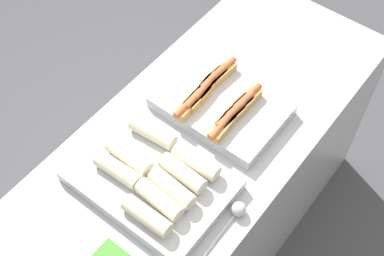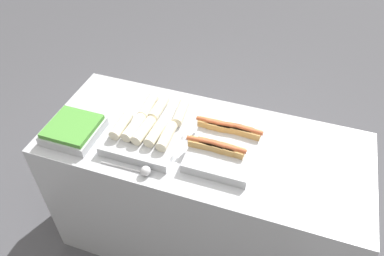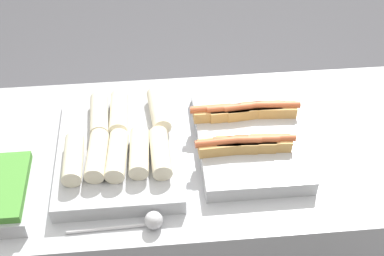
# 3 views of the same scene
# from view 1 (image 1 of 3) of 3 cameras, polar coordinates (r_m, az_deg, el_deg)

# --- Properties ---
(ground_plane) EXTENTS (12.00, 12.00, 0.00)m
(ground_plane) POSITION_cam_1_polar(r_m,az_deg,el_deg) (2.69, 0.82, -11.28)
(ground_plane) COLOR #4C4C51
(counter) EXTENTS (1.67, 0.71, 0.89)m
(counter) POSITION_cam_1_polar(r_m,az_deg,el_deg) (2.29, 0.95, -6.68)
(counter) COLOR #B7BABF
(counter) RESTS_ON ground_plane
(tray_hotdogs) EXTENTS (0.34, 0.45, 0.10)m
(tray_hotdogs) POSITION_cam_1_polar(r_m,az_deg,el_deg) (1.94, 3.08, 2.55)
(tray_hotdogs) COLOR #B7BABF
(tray_hotdogs) RESTS_ON counter
(tray_wraps) EXTENTS (0.36, 0.51, 0.11)m
(tray_wraps) POSITION_cam_1_polar(r_m,az_deg,el_deg) (1.76, -4.19, -5.38)
(tray_wraps) COLOR #B7BABF
(tray_wraps) RESTS_ON counter
(serving_spoon_near) EXTENTS (0.26, 0.05, 0.05)m
(serving_spoon_near) POSITION_cam_1_polar(r_m,az_deg,el_deg) (1.73, 4.64, -9.10)
(serving_spoon_near) COLOR silver
(serving_spoon_near) RESTS_ON counter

